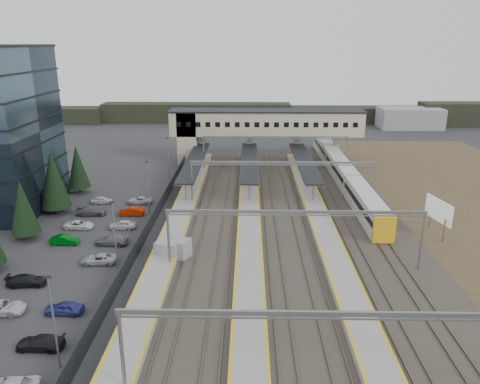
{
  "coord_description": "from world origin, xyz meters",
  "views": [
    {
      "loc": [
        6.87,
        -55.78,
        24.53
      ],
      "look_at": [
        5.65,
        8.33,
        4.0
      ],
      "focal_mm": 35.0,
      "sensor_mm": 36.0,
      "label": 1
    }
  ],
  "objects_px": {
    "relay_cabin_near": "(177,248)",
    "footbridge": "(253,125)",
    "train": "(341,171)",
    "billboard": "(438,212)",
    "relay_cabin_far": "(168,251)"
  },
  "relations": [
    {
      "from": "train",
      "to": "relay_cabin_near",
      "type": "bearing_deg",
      "value": -127.87
    },
    {
      "from": "relay_cabin_far",
      "to": "relay_cabin_near",
      "type": "bearing_deg",
      "value": 35.2
    },
    {
      "from": "relay_cabin_near",
      "to": "billboard",
      "type": "xyz_separation_m",
      "value": [
        33.51,
        7.61,
        2.11
      ]
    },
    {
      "from": "relay_cabin_near",
      "to": "footbridge",
      "type": "bearing_deg",
      "value": 78.86
    },
    {
      "from": "train",
      "to": "billboard",
      "type": "relative_size",
      "value": 10.17
    },
    {
      "from": "relay_cabin_near",
      "to": "billboard",
      "type": "height_order",
      "value": "billboard"
    },
    {
      "from": "billboard",
      "to": "footbridge",
      "type": "bearing_deg",
      "value": 121.61
    },
    {
      "from": "relay_cabin_near",
      "to": "billboard",
      "type": "relative_size",
      "value": 0.6
    },
    {
      "from": "relay_cabin_far",
      "to": "billboard",
      "type": "distance_m",
      "value": 35.6
    },
    {
      "from": "relay_cabin_near",
      "to": "relay_cabin_far",
      "type": "height_order",
      "value": "relay_cabin_far"
    },
    {
      "from": "relay_cabin_near",
      "to": "footbridge",
      "type": "height_order",
      "value": "footbridge"
    },
    {
      "from": "relay_cabin_near",
      "to": "train",
      "type": "height_order",
      "value": "train"
    },
    {
      "from": "relay_cabin_far",
      "to": "footbridge",
      "type": "xyz_separation_m",
      "value": [
        10.29,
        47.74,
        6.74
      ]
    },
    {
      "from": "relay_cabin_near",
      "to": "footbridge",
      "type": "xyz_separation_m",
      "value": [
        9.26,
        47.02,
        6.75
      ]
    },
    {
      "from": "footbridge",
      "to": "billboard",
      "type": "xyz_separation_m",
      "value": [
        24.26,
        -39.4,
        -4.63
      ]
    }
  ]
}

